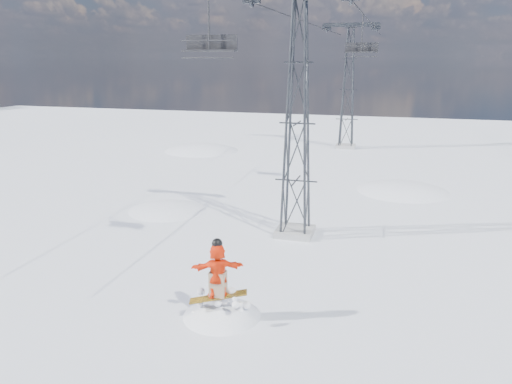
% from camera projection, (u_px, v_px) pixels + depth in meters
% --- Properties ---
extents(ground, '(120.00, 120.00, 0.00)m').
position_uv_depth(ground, '(228.00, 309.00, 17.42)').
color(ground, white).
rests_on(ground, ground).
extents(snow_terrain, '(39.00, 37.00, 22.00)m').
position_uv_depth(snow_terrain, '(257.00, 284.00, 40.92)').
color(snow_terrain, white).
rests_on(snow_terrain, ground).
extents(lift_tower_near, '(5.20, 1.80, 11.43)m').
position_uv_depth(lift_tower_near, '(297.00, 124.00, 23.21)').
color(lift_tower_near, '#999999').
rests_on(lift_tower_near, ground).
extents(lift_tower_far, '(5.20, 1.80, 11.43)m').
position_uv_depth(lift_tower_far, '(348.00, 90.00, 46.45)').
color(lift_tower_far, '#999999').
rests_on(lift_tower_far, ground).
extents(haul_cables, '(4.46, 51.00, 0.06)m').
position_uv_depth(haul_cables, '(332.00, 19.00, 32.48)').
color(haul_cables, black).
rests_on(haul_cables, ground).
extents(snowboarder_jump, '(4.40, 4.40, 6.84)m').
position_uv_depth(snowboarder_jump, '(223.00, 357.00, 17.36)').
color(snowboarder_jump, white).
rests_on(snowboarder_jump, ground).
extents(lift_chair_near, '(1.95, 0.56, 2.42)m').
position_uv_depth(lift_chair_near, '(210.00, 45.00, 17.82)').
color(lift_chair_near, black).
rests_on(lift_chair_near, ground).
extents(lift_chair_mid, '(1.92, 0.55, 2.38)m').
position_uv_depth(lift_chair_mid, '(361.00, 49.00, 29.17)').
color(lift_chair_mid, black).
rests_on(lift_chair_mid, ground).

